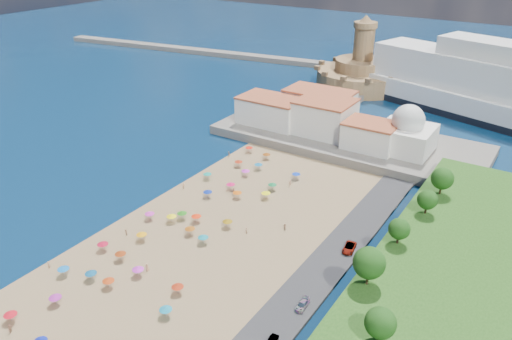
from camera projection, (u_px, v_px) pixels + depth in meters
The scene contains 11 objects.
ground at pixel (186, 234), 119.63m from camera, with size 700.00×700.00×0.00m, color #071938.
terrace at pixel (347, 140), 169.24m from camera, with size 90.00×36.00×3.00m, color #59544C.
jetty at pixel (332, 102), 206.55m from camera, with size 18.00×70.00×2.40m, color #59544C.
breakwater at pixel (211, 53), 288.33m from camera, with size 200.00×7.00×2.60m, color #59544C.
waterfront_buildings at pixel (315, 114), 173.30m from camera, with size 57.00×29.00×11.00m.
domed_building at pixel (407, 133), 154.70m from camera, with size 16.00×16.00×15.00m.
fortress at pixel (361, 73), 226.81m from camera, with size 40.00×40.00×32.40m.
beach_parasols at pixel (146, 246), 111.34m from camera, with size 32.22×116.79×2.20m.
beachgoers at pixel (172, 231), 118.77m from camera, with size 37.78×96.58×1.89m.
parked_cars at pixel (325, 277), 102.78m from camera, with size 3.10×38.37×1.43m.
hillside_trees at pixel (367, 287), 86.28m from camera, with size 12.62×106.35×7.82m.
Camera 1 is at (68.94, -75.52, 66.17)m, focal length 35.00 mm.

